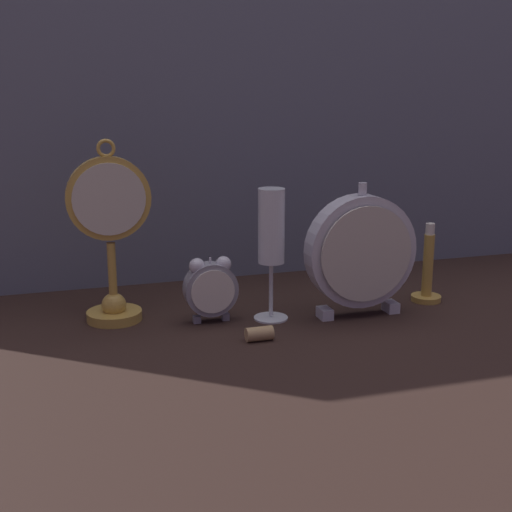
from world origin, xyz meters
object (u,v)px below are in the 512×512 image
object	(u,v)px
mantel_clock_silver	(361,252)
brass_candlestick	(427,276)
wine_cork	(259,334)
alarm_clock_twin_bell	(211,286)
pocket_watch_on_stand	(111,240)
champagne_flute	(271,236)

from	to	relation	value
mantel_clock_silver	brass_candlestick	distance (m)	0.17
wine_cork	mantel_clock_silver	bearing A→B (deg)	18.28
alarm_clock_twin_bell	mantel_clock_silver	world-z (taller)	mantel_clock_silver
pocket_watch_on_stand	mantel_clock_silver	distance (m)	0.41
alarm_clock_twin_bell	mantel_clock_silver	bearing A→B (deg)	-9.56
alarm_clock_twin_bell	champagne_flute	size ratio (longest dim) A/B	0.50
champagne_flute	wine_cork	distance (m)	0.17
champagne_flute	wine_cork	world-z (taller)	champagne_flute
mantel_clock_silver	wine_cork	bearing A→B (deg)	-161.72
pocket_watch_on_stand	alarm_clock_twin_bell	world-z (taller)	pocket_watch_on_stand
mantel_clock_silver	champagne_flute	distance (m)	0.15
alarm_clock_twin_bell	champagne_flute	world-z (taller)	champagne_flute
pocket_watch_on_stand	mantel_clock_silver	bearing A→B (deg)	-13.57
pocket_watch_on_stand	alarm_clock_twin_bell	xyz separation A→B (m)	(0.15, -0.05, -0.08)
pocket_watch_on_stand	mantel_clock_silver	xyz separation A→B (m)	(0.40, -0.10, -0.03)
pocket_watch_on_stand	champagne_flute	xyz separation A→B (m)	(0.25, -0.07, 0.00)
champagne_flute	wine_cork	bearing A→B (deg)	-118.12
mantel_clock_silver	wine_cork	distance (m)	0.23
pocket_watch_on_stand	wine_cork	bearing A→B (deg)	-38.60
mantel_clock_silver	wine_cork	world-z (taller)	mantel_clock_silver
alarm_clock_twin_bell	mantel_clock_silver	distance (m)	0.26
mantel_clock_silver	brass_candlestick	world-z (taller)	mantel_clock_silver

